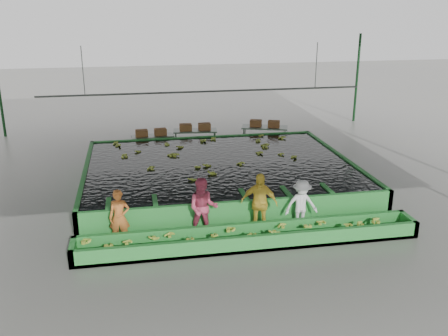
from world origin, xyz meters
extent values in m
plane|color=slate|center=(0.00, 0.00, 0.00)|extent=(80.00, 80.00, 0.00)
cube|color=gray|center=(0.00, 0.00, 5.00)|extent=(20.00, 22.00, 0.04)
cube|color=black|center=(0.00, 1.50, 0.85)|extent=(9.70, 7.70, 0.00)
cylinder|color=#59605B|center=(0.00, 5.00, 3.00)|extent=(0.08, 0.08, 14.00)
cylinder|color=#59605B|center=(-5.00, 5.00, 4.00)|extent=(0.04, 0.04, 2.00)
cylinder|color=#59605B|center=(5.00, 5.00, 4.00)|extent=(0.04, 0.04, 2.00)
imported|color=#C4692B|center=(-3.66, -2.80, 0.82)|extent=(0.63, 0.45, 1.64)
imported|color=#C0405E|center=(-1.24, -2.80, 0.92)|extent=(1.00, 0.84, 1.83)
imported|color=gold|center=(0.45, -2.80, 0.94)|extent=(1.20, 0.84, 1.89)
imported|color=white|center=(1.78, -2.80, 0.79)|extent=(1.02, 0.59, 1.58)
camera|label=1|loc=(-3.14, -16.19, 6.66)|focal=40.00mm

